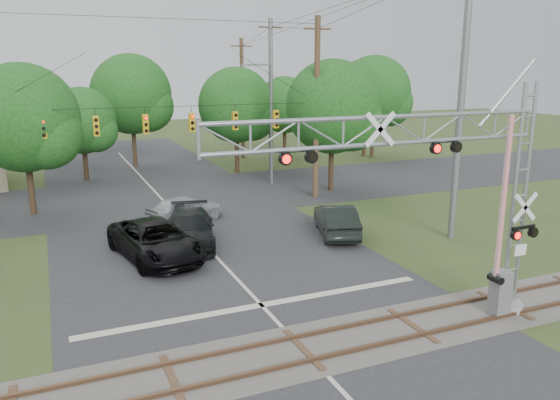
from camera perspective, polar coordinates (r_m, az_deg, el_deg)
name	(u,v)px	position (r m, az deg, el deg)	size (l,w,h in m)	color
ground	(335,385)	(15.62, 5.81, -18.68)	(160.00, 160.00, 0.00)	#324520
road_main	(224,265)	(23.94, -5.91, -6.79)	(14.00, 90.00, 0.02)	#252527
road_cross	(160,197)	(37.02, -12.43, 0.30)	(90.00, 12.00, 0.02)	#252527
railroad_track	(303,350)	(17.13, 2.46, -15.37)	(90.00, 3.20, 0.17)	#4F4844
crossing_gantry	(441,184)	(17.47, 16.49, 1.66)	(11.53, 1.01, 7.91)	gray
traffic_signal_span	(184,115)	(32.46, -9.98, 8.69)	(19.34, 0.36, 11.50)	slate
pickup_black	(156,240)	(25.04, -12.87, -4.13)	(2.80, 6.08, 1.69)	black
car_dark	(190,229)	(26.66, -9.35, -2.98)	(2.24, 5.51, 1.60)	black
sedan_silver	(185,209)	(30.70, -9.91, -0.88)	(1.78, 4.43, 1.51)	#98999F
suv_dark	(336,220)	(28.00, 5.89, -2.07)	(1.68, 4.82, 1.59)	black
streetlight	(269,117)	(39.46, -1.14, 8.63)	(2.34, 0.24, 8.77)	slate
utility_poles	(201,104)	(35.39, -8.26, 9.89)	(26.09, 28.36, 13.71)	#482D21
treeline	(167,103)	(44.92, -11.74, 9.91)	(53.03, 25.90, 9.58)	#352518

